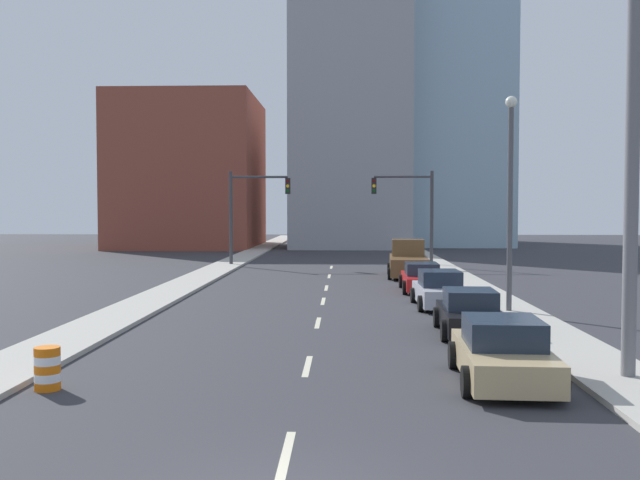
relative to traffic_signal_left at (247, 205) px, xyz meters
The scene contains 22 objects.
sidewalk_left 7.91m from the traffic_signal_left, 102.28° to the left, with size 2.20×92.98×0.14m.
sidewalk_right 15.27m from the traffic_signal_left, 26.58° to the left, with size 2.20×92.98×0.14m.
lane_stripe_at_2m 38.60m from the traffic_signal_left, 81.22° to the right, with size 0.16×2.40×0.01m, color beige.
lane_stripe_at_9m 32.22m from the traffic_signal_left, 79.44° to the right, with size 0.16×2.40×0.01m, color beige.
lane_stripe_at_15m 25.61m from the traffic_signal_left, 76.60° to the right, with size 0.16×2.40×0.01m, color beige.
lane_stripe_at_21m 20.11m from the traffic_signal_left, 72.68° to the right, with size 0.16×2.40×0.01m, color beige.
lane_stripe_at_26m 15.44m from the traffic_signal_left, 66.79° to the right, with size 0.16×2.40×0.01m, color beige.
lane_stripe_at_32m 10.39m from the traffic_signal_left, 51.90° to the right, with size 0.16×2.40×0.01m, color beige.
lane_stripe_at_39m 7.30m from the traffic_signal_left, ahead, with size 0.16×2.40×0.01m, color beige.
building_brick_left 26.53m from the traffic_signal_left, 110.88° to the left, with size 14.00×16.00×15.34m.
building_office_center 31.15m from the traffic_signal_left, 75.79° to the left, with size 12.00×20.00×28.61m.
building_glass_right 39.48m from the traffic_signal_left, 61.70° to the left, with size 13.00×20.00×35.98m.
traffic_signal_left is the anchor object (origin of this frame).
traffic_signal_right 11.58m from the traffic_signal_left, ahead, with size 4.26×0.35×6.57m.
utility_pole_right_near 35.38m from the traffic_signal_left, 67.91° to the right, with size 1.60×0.32×9.90m.
traffic_barrel 34.18m from the traffic_signal_left, 89.53° to the right, with size 0.56×0.56×0.95m.
street_lamp 25.79m from the traffic_signal_left, 59.80° to the right, with size 0.44×0.44×8.17m.
sedan_tan 34.74m from the traffic_signal_left, 72.48° to the right, with size 2.32×4.51×1.48m.
sedan_black 28.98m from the traffic_signal_left, 68.05° to the right, with size 2.18×4.34×1.42m.
sedan_silver 23.28m from the traffic_signal_left, 62.49° to the right, with size 2.10×4.35×1.49m.
sedan_red 18.53m from the traffic_signal_left, 54.77° to the right, with size 2.07×4.72×1.37m.
pickup_truck_brown 13.30m from the traffic_signal_left, 35.42° to the right, with size 2.63×5.90×2.16m.
Camera 1 is at (0.96, -9.29, 3.98)m, focal length 40.00 mm.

